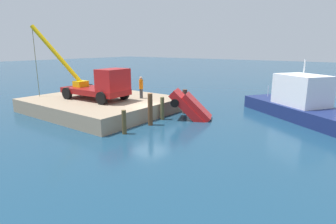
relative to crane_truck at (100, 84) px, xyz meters
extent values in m
plane|color=navy|center=(4.75, 0.67, -2.47)|extent=(200.00, 200.00, 0.00)
cube|color=gray|center=(-0.82, 0.67, -1.90)|extent=(11.53, 9.65, 1.14)
cube|color=maroon|center=(-0.68, 0.01, -0.61)|extent=(6.07, 2.89, 0.45)
cube|color=#AF1919|center=(1.45, 0.13, 0.47)|extent=(1.80, 2.53, 1.71)
cylinder|color=black|center=(1.31, 1.39, -0.83)|extent=(1.02, 0.36, 1.00)
cylinder|color=black|center=(1.47, -1.13, -0.83)|extent=(1.02, 0.36, 1.00)
cylinder|color=black|center=(-2.83, 1.14, -0.83)|extent=(1.02, 0.36, 1.00)
cylinder|color=black|center=(-2.68, -1.38, -0.83)|extent=(1.02, 0.36, 1.00)
cylinder|color=#E5B20C|center=(-4.13, -1.12, 2.38)|extent=(3.77, 2.49, 4.96)
cube|color=#E5B20C|center=(-2.46, -0.10, -0.13)|extent=(1.00, 1.00, 0.50)
cylinder|color=#4C4C19|center=(-5.80, -2.14, 1.72)|extent=(0.04, 0.04, 6.05)
cylinder|color=#3F3F3F|center=(2.11, 2.69, -0.92)|extent=(0.28, 0.28, 0.82)
cylinder|color=orange|center=(2.11, 2.69, -0.10)|extent=(0.34, 0.34, 0.82)
sphere|color=tan|center=(2.11, 2.69, 0.43)|extent=(0.24, 0.24, 0.24)
cube|color=red|center=(7.26, 3.12, -2.03)|extent=(4.20, 3.14, 3.71)
cube|color=red|center=(7.43, 3.19, -1.49)|extent=(2.64, 2.30, 2.15)
cylinder|color=black|center=(7.81, 4.31, -3.39)|extent=(0.92, 0.56, 0.90)
cylinder|color=black|center=(8.52, 2.71, -3.39)|extent=(0.92, 0.56, 0.90)
cylinder|color=black|center=(5.63, 3.36, -1.10)|extent=(0.92, 0.56, 0.90)
cylinder|color=black|center=(6.33, 1.75, -1.10)|extent=(0.92, 0.56, 0.90)
cube|color=navy|center=(14.14, 8.19, -2.41)|extent=(11.08, 9.07, 1.95)
cube|color=white|center=(13.68, 8.50, -0.26)|extent=(4.54, 4.29, 2.36)
cylinder|color=white|center=(13.68, 8.50, 1.52)|extent=(0.10, 0.10, 1.20)
cylinder|color=silver|center=(10.47, 10.70, -0.94)|extent=(0.06, 0.06, 1.00)
cylinder|color=brown|center=(5.58, -2.81, -1.69)|extent=(0.29, 0.29, 1.57)
cylinder|color=brown|center=(5.60, -0.23, -1.32)|extent=(0.34, 0.34, 2.31)
cylinder|color=brown|center=(5.33, 1.50, -1.59)|extent=(0.30, 0.30, 1.77)
cylinder|color=#4D382F|center=(5.56, 4.29, -1.46)|extent=(0.41, 0.41, 2.03)
camera|label=1|loc=(18.02, -14.77, 3.04)|focal=29.44mm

